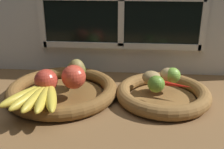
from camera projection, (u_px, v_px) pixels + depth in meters
ground_plane at (116, 107)px, 89.69cm from camera, size 140.00×90.00×3.00cm
back_wall at (122, 5)px, 106.49cm from camera, size 140.00×4.60×55.00cm
fruit_bowl_left at (63, 91)px, 93.29cm from camera, size 37.83×37.83×4.67cm
fruit_bowl_right at (163, 94)px, 90.64cm from camera, size 31.43×31.43×4.67cm
apple_red_front at (46, 81)px, 85.59cm from camera, size 7.37×7.37×7.37cm
apple_green_back at (76, 70)px, 95.30cm from camera, size 6.72×6.72×6.72cm
apple_red_right at (74, 77)px, 87.70cm from camera, size 7.91×7.91×7.91cm
pear_brown at (77, 70)px, 93.95cm from camera, size 6.53×6.45×7.78cm
banana_bunch_front at (38, 96)px, 79.56cm from camera, size 18.35×19.96×3.38cm
potato_back at (169, 75)px, 93.05cm from camera, size 7.99×7.36×5.09cm
potato_oblong at (151, 77)px, 92.04cm from camera, size 7.39×7.00×4.37cm
lime_near at (156, 85)px, 85.02cm from camera, size 5.46×5.46×5.46cm
lime_far at (173, 75)px, 92.38cm from camera, size 5.41×5.41×5.41cm
chili_pepper at (170, 84)px, 89.19cm from camera, size 14.30×6.76×2.37cm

